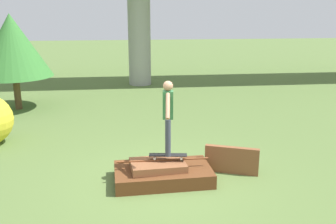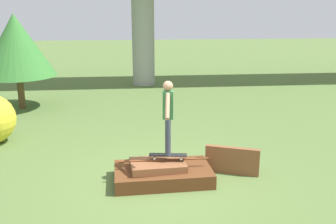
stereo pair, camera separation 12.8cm
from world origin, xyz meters
The scene contains 6 objects.
ground_plane centered at (0.00, 0.00, 0.00)m, with size 80.00×80.00×0.00m, color #567038.
scrap_pile centered at (-0.02, -0.01, 0.19)m, with size 2.16×1.28×0.51m.
scrap_plank_loose centered at (1.62, 0.24, 0.32)m, with size 1.19×0.57×0.63m.
skateboard centered at (0.12, 0.03, 0.59)m, with size 0.85×0.30×0.09m.
skater centered at (0.12, 0.03, 1.55)m, with size 0.25×1.08×1.64m.
tree_behind_left centered at (-4.82, 6.82, 2.39)m, with size 2.77×2.77×3.54m.
Camera 2 is at (-0.64, -7.56, 3.67)m, focal length 40.00 mm.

